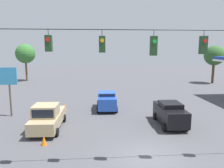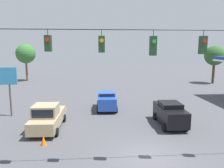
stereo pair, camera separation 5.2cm
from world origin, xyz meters
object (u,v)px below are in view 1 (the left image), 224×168
(sedan_blue_withflow_mid, at_px, (107,100))
(tree_horizon_left, at_px, (214,56))
(pickup_truck_tan_parked_shoulder, at_px, (48,117))
(traffic_cone_third, at_px, (58,115))
(traffic_cone_fourth, at_px, (65,107))
(traffic_cone_nearest, at_px, (44,140))
(traffic_cone_second, at_px, (51,126))
(sedan_black_crossing_near, at_px, (170,113))
(tree_horizon_right, at_px, (25,54))
(overhead_signal_span, at_px, (154,71))

(sedan_blue_withflow_mid, distance_m, tree_horizon_left, 26.46)
(pickup_truck_tan_parked_shoulder, distance_m, traffic_cone_third, 2.72)
(sedan_blue_withflow_mid, height_order, pickup_truck_tan_parked_shoulder, pickup_truck_tan_parked_shoulder)
(traffic_cone_fourth, bearing_deg, traffic_cone_nearest, 88.67)
(pickup_truck_tan_parked_shoulder, height_order, traffic_cone_third, pickup_truck_tan_parked_shoulder)
(traffic_cone_second, relative_size, tree_horizon_left, 0.10)
(pickup_truck_tan_parked_shoulder, relative_size, traffic_cone_nearest, 7.56)
(sedan_blue_withflow_mid, height_order, traffic_cone_nearest, sedan_blue_withflow_mid)
(traffic_cone_second, relative_size, traffic_cone_third, 1.00)
(sedan_black_crossing_near, distance_m, traffic_cone_third, 9.92)
(traffic_cone_nearest, distance_m, tree_horizon_left, 35.46)
(sedan_blue_withflow_mid, relative_size, traffic_cone_second, 6.00)
(traffic_cone_fourth, relative_size, tree_horizon_right, 0.09)
(traffic_cone_second, relative_size, tree_horizon_right, 0.09)
(sedan_blue_withflow_mid, distance_m, tree_horizon_right, 26.83)
(overhead_signal_span, relative_size, sedan_black_crossing_near, 4.86)
(sedan_black_crossing_near, relative_size, traffic_cone_nearest, 6.49)
(overhead_signal_span, height_order, traffic_cone_nearest, overhead_signal_span)
(traffic_cone_nearest, bearing_deg, pickup_truck_tan_parked_shoulder, -83.31)
(traffic_cone_third, bearing_deg, tree_horizon_left, -142.86)
(sedan_black_crossing_near, height_order, tree_horizon_right, tree_horizon_right)
(sedan_black_crossing_near, xyz_separation_m, traffic_cone_second, (9.71, 0.41, -0.67))
(sedan_blue_withflow_mid, xyz_separation_m, tree_horizon_right, (14.83, -21.93, 4.36))
(traffic_cone_fourth, bearing_deg, traffic_cone_third, 86.87)
(pickup_truck_tan_parked_shoulder, xyz_separation_m, tree_horizon_left, (-25.47, -21.62, 4.09))
(tree_horizon_right, bearing_deg, overhead_signal_span, 116.97)
(traffic_cone_fourth, distance_m, tree_horizon_left, 30.00)
(sedan_blue_withflow_mid, bearing_deg, tree_horizon_left, -141.63)
(sedan_black_crossing_near, xyz_separation_m, tree_horizon_left, (-15.47, -21.34, 4.06))
(tree_horizon_left, height_order, tree_horizon_right, tree_horizon_right)
(sedan_blue_withflow_mid, distance_m, traffic_cone_third, 5.40)
(sedan_black_crossing_near, height_order, traffic_cone_fourth, sedan_black_crossing_near)
(tree_horizon_left, bearing_deg, pickup_truck_tan_parked_shoulder, 40.33)
(overhead_signal_span, xyz_separation_m, traffic_cone_second, (6.63, -5.53, -4.83))
(sedan_black_crossing_near, relative_size, traffic_cone_fourth, 6.49)
(traffic_cone_second, bearing_deg, sedan_blue_withflow_mid, -130.26)
(pickup_truck_tan_parked_shoulder, bearing_deg, traffic_cone_third, -98.31)
(overhead_signal_span, height_order, sedan_black_crossing_near, overhead_signal_span)
(traffic_cone_fourth, height_order, tree_horizon_right, tree_horizon_right)
(overhead_signal_span, relative_size, tree_horizon_left, 3.06)
(sedan_blue_withflow_mid, height_order, traffic_cone_fourth, sedan_blue_withflow_mid)
(traffic_cone_nearest, height_order, traffic_cone_second, same)
(overhead_signal_span, relative_size, sedan_blue_withflow_mid, 5.26)
(sedan_blue_withflow_mid, relative_size, traffic_cone_third, 6.00)
(traffic_cone_second, bearing_deg, tree_horizon_right, -69.70)
(traffic_cone_second, bearing_deg, traffic_cone_nearest, 91.04)
(traffic_cone_fourth, bearing_deg, tree_horizon_right, -64.41)
(sedan_blue_withflow_mid, relative_size, sedan_black_crossing_near, 0.92)
(traffic_cone_second, height_order, tree_horizon_right, tree_horizon_right)
(traffic_cone_nearest, bearing_deg, overhead_signal_span, 157.66)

